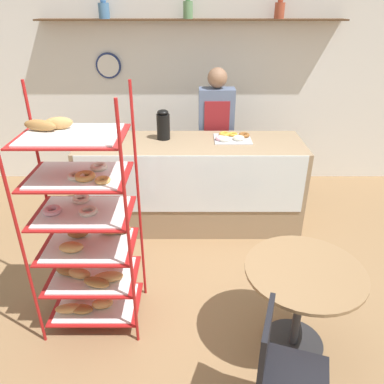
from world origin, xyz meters
name	(u,v)px	position (x,y,z in m)	size (l,w,h in m)	color
ground_plane	(192,302)	(0.00, 0.00, 0.00)	(14.00, 14.00, 0.00)	olive
back_wall	(192,82)	(0.00, 2.61, 1.36)	(10.00, 0.30, 2.70)	white
display_counter	(192,183)	(0.00, 1.33, 0.49)	(2.40, 0.78, 0.98)	#937A5B
pastry_rack	(87,235)	(-0.77, -0.14, 0.79)	(0.74, 0.54, 1.86)	#A51919
person_worker	(217,131)	(0.30, 1.92, 0.91)	(0.42, 0.23, 1.66)	#282833
cafe_table	(303,289)	(0.78, -0.43, 0.54)	(0.82, 0.82, 0.71)	#262628
cafe_chair	(281,364)	(0.50, -1.04, 0.54)	(0.48, 0.48, 0.87)	black
coffee_carafe	(165,125)	(-0.30, 1.45, 1.14)	(0.14, 0.14, 0.32)	black
donut_tray_counter	(233,137)	(0.44, 1.43, 1.00)	(0.40, 0.34, 0.05)	silver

